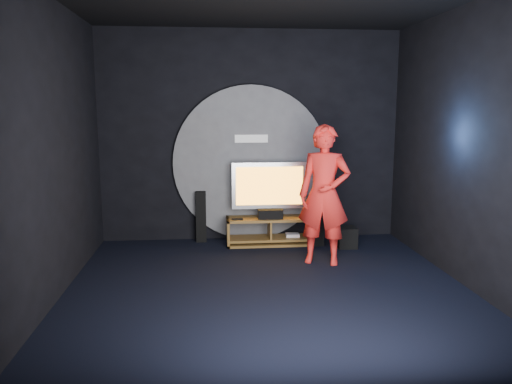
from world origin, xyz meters
The scene contains 14 objects.
floor centered at (0.00, 0.00, 0.00)m, with size 5.00×5.00×0.00m, color black.
back_wall centered at (0.00, 2.50, 1.75)m, with size 5.00×0.04×3.50m, color black.
front_wall centered at (0.00, -2.50, 1.75)m, with size 5.00×0.04×3.50m, color black.
left_wall centered at (-2.50, 0.00, 1.75)m, with size 0.04×5.00×3.50m, color black.
right_wall centered at (2.50, 0.00, 1.75)m, with size 0.04×5.00×3.50m, color black.
wall_disc_panel centered at (0.00, 2.44, 1.30)m, with size 2.60×0.11×2.60m.
media_console centered at (0.28, 2.05, 0.19)m, with size 1.41×0.45×0.45m.
tv centered at (0.27, 2.12, 0.94)m, with size 1.23×0.22×0.90m.
center_speaker centered at (0.27, 1.97, 0.53)m, with size 0.40×0.15×0.15m, color black.
remote centered at (-0.27, 1.93, 0.46)m, with size 0.18×0.05×0.02m, color black.
tower_speaker_left centered at (-0.85, 2.35, 0.43)m, with size 0.17×0.19×0.85m, color black.
tower_speaker_right centered at (1.05, 1.92, 0.43)m, with size 0.17×0.19×0.85m, color black.
subwoofer centered at (1.48, 1.75, 0.17)m, with size 0.30×0.30×0.33m, color black.
player centered at (0.92, 1.00, 1.00)m, with size 0.73×0.48×2.00m, color red.
Camera 1 is at (-0.71, -5.87, 2.24)m, focal length 35.00 mm.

